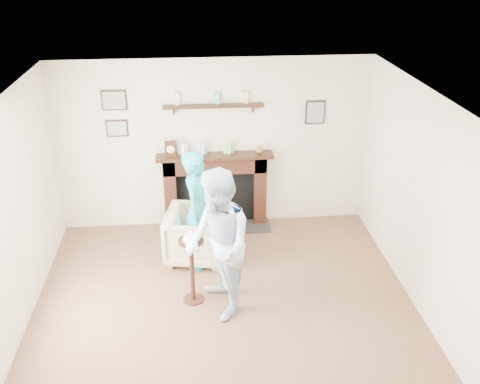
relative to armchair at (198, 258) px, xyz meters
name	(u,v)px	position (x,y,z in m)	size (l,w,h in m)	color
ground	(227,327)	(0.30, -1.48, 0.00)	(5.00, 5.00, 0.00)	brown
room_shell	(221,170)	(0.30, -0.79, 1.62)	(4.54, 5.02, 2.52)	beige
armchair	(198,258)	(0.00, 0.00, 0.00)	(0.76, 0.78, 0.71)	tan
man	(219,310)	(0.23, -1.15, 0.00)	(0.86, 0.67, 1.77)	silver
woman	(201,262)	(0.04, -0.12, 0.00)	(0.58, 0.38, 1.59)	#21BCA7
pedestal_table	(192,258)	(-0.07, -0.93, 0.59)	(0.30, 0.30, 0.96)	black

